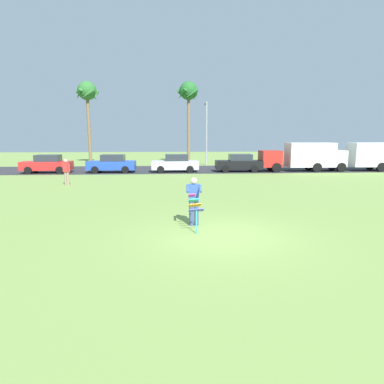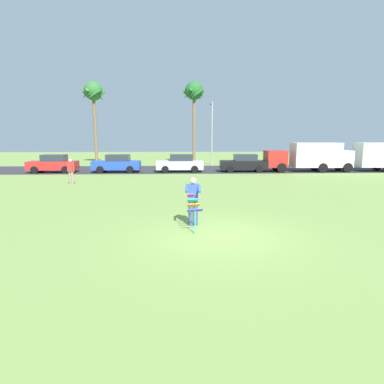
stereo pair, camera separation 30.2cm
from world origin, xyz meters
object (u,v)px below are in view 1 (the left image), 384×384
Objects in this scene: parked_car_blue at (112,164)px; parked_truck_white_box at (364,156)px; person_kite_flyer at (194,200)px; parked_truck_red_cab at (301,156)px; parked_car_black at (239,163)px; person_walker_near at (66,171)px; parked_car_red at (47,164)px; parked_car_silver at (175,164)px; palm_tree_left_near at (87,95)px; kite_held at (195,207)px; streetlight_pole at (206,129)px; palm_tree_right_near at (189,95)px.

parked_truck_white_box is at bearing 0.00° from parked_car_blue.
person_kite_flyer is 0.26× the size of parked_truck_red_cab.
parked_car_black is 2.46× the size of person_walker_near.
parked_car_silver is (11.30, -0.00, 0.00)m from parked_car_red.
parked_truck_red_cab reaches higher than parked_car_blue.
kite_held is at bearing -70.29° from palm_tree_left_near.
streetlight_pole is at bearing 151.59° from parked_truck_white_box.
parked_car_black is at bearing -0.02° from parked_car_silver.
parked_car_red is 0.61× the size of streetlight_pole.
person_walker_near is (-10.84, -15.47, -3.06)m from streetlight_pole.
kite_held is 19.78m from parked_car_black.
parked_truck_red_cab is (22.91, -0.00, 0.64)m from parked_car_red.
palm_tree_left_near is (-9.72, 9.14, 7.07)m from parked_car_silver.
kite_held is 0.19× the size of parked_truck_white_box.
person_kite_flyer is 28.51m from palm_tree_right_near.
palm_tree_left_near is (-10.08, 28.15, 6.98)m from kite_held.
person_walker_near is at bearing -125.02° from streetlight_pole.
parked_car_red is 1.00× the size of parked_car_black.
parked_car_blue is (-6.06, 18.18, -0.18)m from person_kite_flyer.
parked_truck_white_box is (17.29, 19.01, 0.55)m from kite_held.
person_walker_near is (-7.58, 11.13, 0.07)m from kite_held.
parked_car_red is 11.30m from parked_car_silver.
parked_truck_white_box reaches higher than parked_car_blue.
kite_held is 29.34m from palm_tree_right_near.
parked_car_red is 17.13m from parked_car_black.
streetlight_pole reaches higher than kite_held.
palm_tree_left_near reaches higher than kite_held.
kite_held is at bearing -92.74° from palm_tree_right_near.
parked_car_silver is 5.83m from parked_car_black.
person_kite_flyer is at bearing -106.66° from parked_car_black.
parked_car_silver is (5.66, 0.00, 0.00)m from parked_car_blue.
palm_tree_right_near reaches higher than person_kite_flyer.
streetlight_pole reaches higher than parked_car_silver.
parked_truck_red_cab is (11.21, 18.18, 0.46)m from person_kite_flyer.
palm_tree_left_near is 0.99× the size of palm_tree_right_near.
parked_truck_white_box is at bearing 0.01° from parked_truck_red_cab.
parked_car_blue is 11.49m from parked_car_black.
parked_car_silver is at bearing -0.00° from parked_car_red.
parked_car_blue is 12.42m from streetlight_pole.
parked_car_black is (5.83, -0.00, 0.00)m from parked_car_silver.
parked_car_silver is 15.10m from palm_tree_left_near.
parked_car_blue is 13.97m from palm_tree_right_near.
parked_truck_red_cab is 0.72× the size of palm_tree_left_near.
person_kite_flyer is 0.41× the size of parked_car_black.
parked_car_black is (17.13, -0.00, 0.00)m from parked_car_red.
palm_tree_left_near is 18.54m from person_walker_near.
streetlight_pole is at bearing 136.42° from parked_truck_red_cab.
parked_truck_white_box is at bearing -18.46° from palm_tree_left_near.
parked_truck_red_cab reaches higher than person_kite_flyer.
parked_car_blue and parked_car_black have the same top height.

